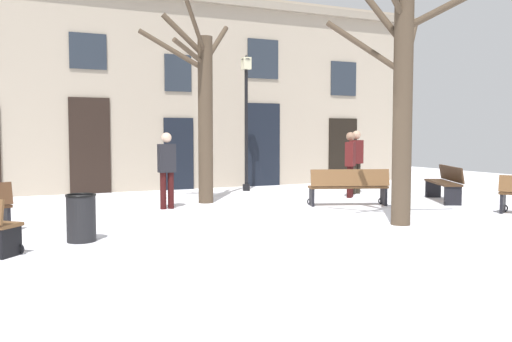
# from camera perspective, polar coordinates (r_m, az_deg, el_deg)

# --- Properties ---
(ground_plane) EXTENTS (29.04, 29.04, 0.00)m
(ground_plane) POSITION_cam_1_polar(r_m,az_deg,el_deg) (10.80, 3.15, -5.31)
(ground_plane) COLOR white
(building_facade) EXTENTS (18.15, 0.60, 6.12)m
(building_facade) POSITION_cam_1_polar(r_m,az_deg,el_deg) (17.33, -8.21, 8.41)
(building_facade) COLOR tan
(building_facade) RESTS_ON ground
(tree_near_facade) EXTENTS (2.53, 2.07, 4.75)m
(tree_near_facade) POSITION_cam_1_polar(r_m,az_deg,el_deg) (13.75, -5.48, 6.76)
(tree_near_facade) COLOR #4C3D2D
(tree_near_facade) RESTS_ON ground
(tree_right_of_center) EXTENTS (2.65, 1.78, 5.48)m
(tree_right_of_center) POSITION_cam_1_polar(r_m,az_deg,el_deg) (10.74, 14.93, 9.37)
(tree_right_of_center) COLOR #4C3D2D
(tree_right_of_center) RESTS_ON ground
(streetlamp) EXTENTS (0.30, 0.30, 4.06)m
(streetlamp) POSITION_cam_1_polar(r_m,az_deg,el_deg) (16.56, -1.02, 6.48)
(streetlamp) COLOR black
(streetlamp) RESTS_ON ground
(litter_bin) EXTENTS (0.48, 0.48, 0.76)m
(litter_bin) POSITION_cam_1_polar(r_m,az_deg,el_deg) (9.26, -17.65, -4.62)
(litter_bin) COLOR black
(litter_bin) RESTS_ON ground
(bench_by_litter_bin) EXTENTS (1.26, 1.83, 0.90)m
(bench_by_litter_bin) POSITION_cam_1_polar(r_m,az_deg,el_deg) (14.83, 18.97, -1.14)
(bench_by_litter_bin) COLOR #3D2819
(bench_by_litter_bin) RESTS_ON ground
(bench_back_to_back_left) EXTENTS (1.94, 1.08, 0.89)m
(bench_back_to_back_left) POSITION_cam_1_polar(r_m,az_deg,el_deg) (13.33, 9.57, -1.57)
(bench_back_to_back_left) COLOR brown
(bench_back_to_back_left) RESTS_ON ground
(person_near_bench) EXTENTS (0.38, 0.23, 1.75)m
(person_near_bench) POSITION_cam_1_polar(r_m,az_deg,el_deg) (12.72, -9.23, 0.47)
(person_near_bench) COLOR #350F0F
(person_near_bench) RESTS_ON ground
(person_strolling) EXTENTS (0.43, 0.32, 1.81)m
(person_strolling) POSITION_cam_1_polar(r_m,az_deg,el_deg) (15.99, 10.35, 1.29)
(person_strolling) COLOR #2D271E
(person_strolling) RESTS_ON ground
(person_by_shop_door) EXTENTS (0.43, 0.42, 1.76)m
(person_by_shop_door) POSITION_cam_1_polar(r_m,az_deg,el_deg) (15.02, 9.74, 1.02)
(person_by_shop_door) COLOR #350F0F
(person_by_shop_door) RESTS_ON ground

